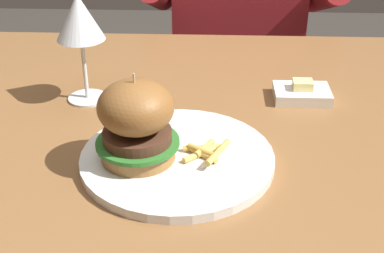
% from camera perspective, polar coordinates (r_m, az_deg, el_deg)
% --- Properties ---
extents(dining_table, '(1.45, 0.89, 0.74)m').
position_cam_1_polar(dining_table, '(0.91, 4.18, -4.71)').
color(dining_table, brown).
rests_on(dining_table, ground).
extents(main_plate, '(0.28, 0.28, 0.01)m').
position_cam_1_polar(main_plate, '(0.78, -1.57, -3.43)').
color(main_plate, white).
rests_on(main_plate, dining_table).
extents(burger_sandwich, '(0.12, 0.12, 0.13)m').
position_cam_1_polar(burger_sandwich, '(0.74, -5.94, 0.57)').
color(burger_sandwich, '#9E6B38').
rests_on(burger_sandwich, main_plate).
extents(fries_pile, '(0.07, 0.07, 0.02)m').
position_cam_1_polar(fries_pile, '(0.77, 1.49, -2.65)').
color(fries_pile, gold).
rests_on(fries_pile, main_plate).
extents(wine_glass, '(0.08, 0.08, 0.19)m').
position_cam_1_polar(wine_glass, '(0.92, -11.91, 11.02)').
color(wine_glass, silver).
rests_on(wine_glass, dining_table).
extents(butter_dish, '(0.10, 0.07, 0.04)m').
position_cam_1_polar(butter_dish, '(0.98, 11.64, 3.52)').
color(butter_dish, white).
rests_on(butter_dish, dining_table).
extents(diner_person, '(0.51, 0.36, 1.18)m').
position_cam_1_polar(diner_person, '(1.59, 4.72, 7.07)').
color(diner_person, '#282833').
rests_on(diner_person, ground).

